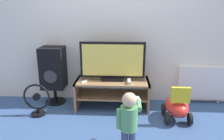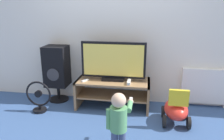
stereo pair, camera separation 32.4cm
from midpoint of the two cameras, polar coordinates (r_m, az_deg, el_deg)
The scene contains 11 objects.
ground_plane at distance 3.35m, azimuth -2.98°, elevation -11.42°, with size 16.00×16.00×0.00m, color #38568C.
wall_back at distance 3.55m, azimuth -2.26°, elevation 12.16°, with size 10.00×0.06×2.60m.
tv_stand at distance 3.45m, azimuth -2.60°, elevation -5.07°, with size 1.14×0.50×0.45m.
television at distance 3.34m, azimuth -2.66°, elevation 2.18°, with size 0.99×0.20×0.60m.
game_console at distance 3.27m, azimuth 1.67°, elevation -3.05°, with size 0.05×0.19×0.05m.
remote_primary at distance 3.36m, azimuth -9.94°, elevation -3.01°, with size 0.10×0.13×0.03m.
child at distance 2.36m, azimuth 0.50°, elevation -12.59°, with size 0.27×0.42×0.71m.
speaker_tower at distance 3.69m, azimuth -17.56°, elevation 0.27°, with size 0.37×0.34×0.94m.
floor_fan at distance 3.46m, azimuth -21.59°, elevation -7.66°, with size 0.40×0.20×0.49m.
ride_on_toy at distance 3.19m, azimuth 13.81°, elevation -9.26°, with size 0.35×0.50×0.54m.
radiator at distance 3.83m, azimuth 20.36°, elevation -3.25°, with size 0.81×0.08×0.62m.
Camera 1 is at (0.18, -2.96, 1.57)m, focal length 35.00 mm.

